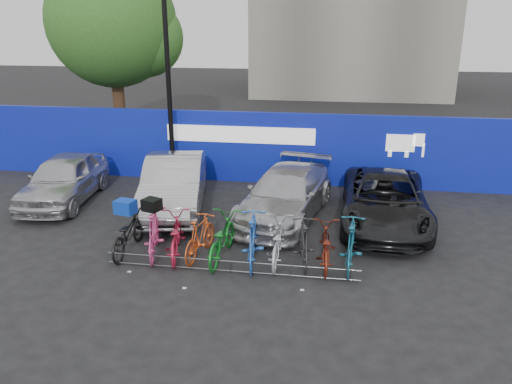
% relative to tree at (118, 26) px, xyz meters
% --- Properties ---
extents(ground, '(100.00, 100.00, 0.00)m').
position_rel_tree_xyz_m(ground, '(6.77, -10.06, -5.07)').
color(ground, black).
rests_on(ground, ground).
extents(hoarding, '(22.00, 0.18, 2.40)m').
position_rel_tree_xyz_m(hoarding, '(6.78, -4.06, -3.86)').
color(hoarding, '#0B1E9B').
rests_on(hoarding, ground).
extents(tree, '(5.40, 5.20, 7.80)m').
position_rel_tree_xyz_m(tree, '(0.00, 0.00, 0.00)').
color(tree, '#382314').
rests_on(tree, ground).
extents(lamppost, '(0.25, 0.50, 6.11)m').
position_rel_tree_xyz_m(lamppost, '(3.57, -4.66, -1.80)').
color(lamppost, black).
rests_on(lamppost, ground).
extents(bike_rack, '(5.60, 0.03, 0.30)m').
position_rel_tree_xyz_m(bike_rack, '(6.77, -10.66, -4.91)').
color(bike_rack, '#595B60').
rests_on(bike_rack, ground).
extents(car_0, '(2.13, 4.34, 1.42)m').
position_rel_tree_xyz_m(car_0, '(0.87, -6.89, -4.36)').
color(car_0, '#AFB0B4').
rests_on(car_0, ground).
extents(car_1, '(2.53, 4.88, 1.53)m').
position_rel_tree_xyz_m(car_1, '(4.37, -7.00, -4.30)').
color(car_1, '#9D9EA2').
rests_on(car_1, ground).
extents(car_2, '(2.77, 4.95, 1.35)m').
position_rel_tree_xyz_m(car_2, '(7.62, -7.16, -4.39)').
color(car_2, '#AAABAF').
rests_on(car_2, ground).
extents(car_3, '(2.41, 4.93, 1.35)m').
position_rel_tree_xyz_m(car_3, '(10.30, -7.24, -4.39)').
color(car_3, black).
rests_on(car_3, ground).
extents(bike_0, '(0.68, 1.89, 0.98)m').
position_rel_tree_xyz_m(bike_0, '(4.18, -9.99, -4.58)').
color(bike_0, black).
rests_on(bike_0, ground).
extents(bike_1, '(0.96, 1.93, 1.12)m').
position_rel_tree_xyz_m(bike_1, '(4.84, -10.04, -4.51)').
color(bike_1, '#D84184').
rests_on(bike_1, ground).
extents(bike_2, '(1.06, 1.96, 0.98)m').
position_rel_tree_xyz_m(bike_2, '(5.34, -10.02, -4.58)').
color(bike_2, '#AF1B38').
rests_on(bike_2, ground).
extents(bike_3, '(0.71, 1.70, 0.99)m').
position_rel_tree_xyz_m(bike_3, '(5.93, -9.98, -4.57)').
color(bike_3, '#CA4B1B').
rests_on(bike_3, ground).
extents(bike_4, '(0.79, 2.00, 1.03)m').
position_rel_tree_xyz_m(bike_4, '(6.44, -10.01, -4.55)').
color(bike_4, '#116E1E').
rests_on(bike_4, ground).
extents(bike_5, '(0.76, 1.99, 1.17)m').
position_rel_tree_xyz_m(bike_5, '(7.18, -10.11, -4.48)').
color(bike_5, blue).
rests_on(bike_5, ground).
extents(bike_6, '(0.65, 1.83, 0.96)m').
position_rel_tree_xyz_m(bike_6, '(7.71, -9.91, -4.59)').
color(bike_6, '#B5B7BC').
rests_on(bike_6, ground).
extents(bike_7, '(0.71, 1.72, 1.00)m').
position_rel_tree_xyz_m(bike_7, '(8.31, -9.92, -4.57)').
color(bike_7, '#29292C').
rests_on(bike_7, ground).
extents(bike_8, '(0.69, 1.79, 0.93)m').
position_rel_tree_xyz_m(bike_8, '(8.79, -9.95, -4.60)').
color(bike_8, maroon).
rests_on(bike_8, ground).
extents(bike_9, '(0.67, 1.90, 1.12)m').
position_rel_tree_xyz_m(bike_9, '(9.35, -9.99, -4.51)').
color(bike_9, '#165A71').
rests_on(bike_9, ground).
extents(cargo_crate, '(0.51, 0.43, 0.32)m').
position_rel_tree_xyz_m(cargo_crate, '(4.18, -9.99, -3.92)').
color(cargo_crate, '#0B33A9').
rests_on(cargo_crate, bike_0).
extents(cargo_topcase, '(0.46, 0.44, 0.28)m').
position_rel_tree_xyz_m(cargo_topcase, '(4.84, -10.04, -3.81)').
color(cargo_topcase, black).
rests_on(cargo_topcase, bike_1).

